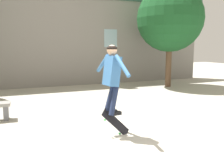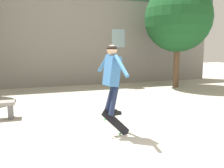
{
  "view_description": "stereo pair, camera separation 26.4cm",
  "coord_description": "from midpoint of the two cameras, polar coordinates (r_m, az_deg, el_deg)",
  "views": [
    {
      "loc": [
        -2.31,
        -4.04,
        1.91
      ],
      "look_at": [
        -0.35,
        0.74,
        1.13
      ],
      "focal_mm": 40.0,
      "sensor_mm": 36.0,
      "label": 1
    },
    {
      "loc": [
        -2.06,
        -4.13,
        1.91
      ],
      "look_at": [
        -0.35,
        0.74,
        1.13
      ],
      "focal_mm": 40.0,
      "sensor_mm": 36.0,
      "label": 2
    }
  ],
  "objects": [
    {
      "name": "skateboard_flipping",
      "position": [
        5.45,
        -0.6,
        -8.83
      ],
      "size": [
        0.68,
        0.2,
        0.67
      ],
      "rotation": [
        0.0,
        0.0,
        -0.05
      ],
      "color": "black"
    },
    {
      "name": "tree_right",
      "position": [
        12.15,
        12.5,
        14.36
      ],
      "size": [
        3.07,
        3.07,
        4.71
      ],
      "color": "brown",
      "rests_on": "ground_plane"
    },
    {
      "name": "building_backdrop",
      "position": [
        12.43,
        -12.35,
        10.58
      ],
      "size": [
        16.56,
        0.52,
        5.77
      ],
      "color": "gray",
      "rests_on": "ground_plane"
    },
    {
      "name": "skater",
      "position": [
        5.19,
        -1.44,
        2.36
      ],
      "size": [
        0.35,
        1.29,
        1.47
      ],
      "rotation": [
        0.0,
        0.0,
        0.14
      ],
      "color": "teal"
    },
    {
      "name": "ground_plane",
      "position": [
        5.01,
        5.57,
        -13.85
      ],
      "size": [
        40.0,
        40.0,
        0.0
      ],
      "primitive_type": "plane",
      "color": "#B2AD9E"
    }
  ]
}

